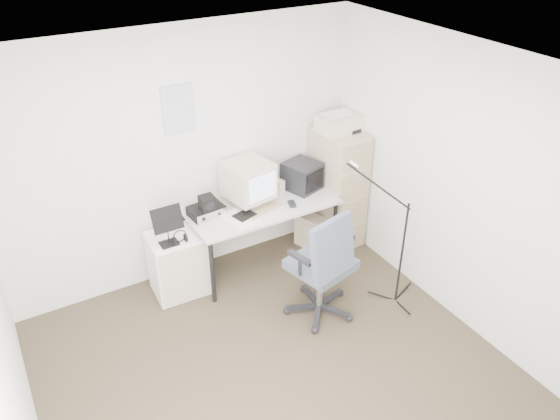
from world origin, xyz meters
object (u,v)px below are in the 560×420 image
office_chair (321,262)px  side_cart (179,263)px  filing_cabinet (337,187)px  desk (262,235)px

office_chair → side_cart: bearing=123.1°
filing_cabinet → side_cart: 1.89m
desk → office_chair: size_ratio=1.31×
office_chair → desk: bearing=82.6°
side_cart → filing_cabinet: bearing=2.4°
filing_cabinet → desk: filing_cabinet is taller
office_chair → side_cart: size_ratio=1.76×
filing_cabinet → office_chair: filing_cabinet is taller
desk → side_cart: (-0.91, 0.03, -0.04)m
filing_cabinet → side_cart: bearing=-180.0°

